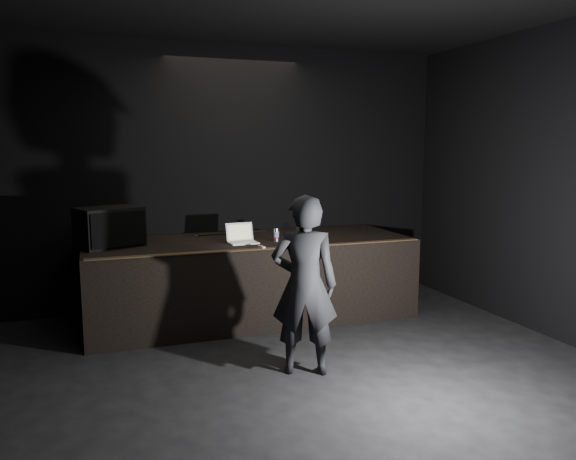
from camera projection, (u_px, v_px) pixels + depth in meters
The scene contains 11 objects.
ground at pixel (340, 409), 4.64m from camera, with size 7.00×7.00×0.00m, color black.
room_walls at pixel (344, 163), 4.34m from camera, with size 6.10×7.10×3.52m.
stage_riser at pixel (250, 278), 7.11m from camera, with size 4.00×1.50×1.00m, color black.
riser_lip at pixel (267, 248), 6.37m from camera, with size 3.92×0.10×0.01m, color brown.
stage_monitor at pixel (110, 227), 6.48m from camera, with size 0.82×0.71×0.46m.
cable at pixel (231, 233), 7.46m from camera, with size 0.02×0.02×0.99m, color black.
laptop at pixel (242, 238), 6.78m from camera, with size 0.35×0.32×0.23m.
beer_can at pixel (276, 235), 6.87m from camera, with size 0.07×0.07×0.16m.
plastic_cup at pixel (299, 230), 7.50m from camera, with size 0.08×0.08×0.10m, color white.
wii_remote at pixel (261, 247), 6.41m from camera, with size 0.03×0.15×0.03m, color white.
person at pixel (304, 285), 5.28m from camera, with size 0.63×0.41×1.72m, color black.
Camera 1 is at (-1.87, -3.97, 2.15)m, focal length 35.00 mm.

